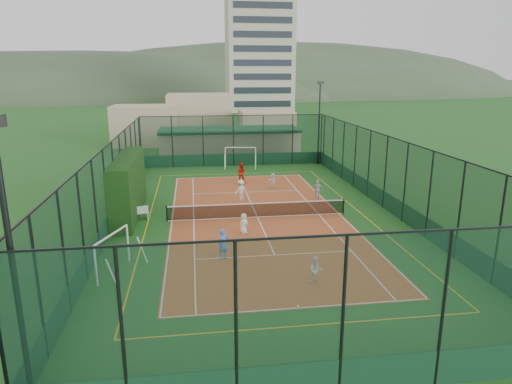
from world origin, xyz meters
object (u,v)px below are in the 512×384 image
Objects in this scene: floodlight_ne at (319,124)px; futsal_goal_near at (113,254)px; clubhouse at (229,143)px; child_near_right at (316,270)px; futsal_goal_far at (240,157)px; child_far_back at (273,181)px; child_far_left at (241,190)px; floodlight_sw at (15,278)px; child_near_left at (244,223)px; white_bench at (135,213)px; child_near_mid at (223,244)px; child_far_right at (318,190)px; apartment_tower at (259,45)px; coach at (241,173)px.

floodlight_ne is 29.29m from futsal_goal_near.
clubhouse is 31.86m from child_near_right.
child_far_back is (1.74, -8.52, -0.38)m from futsal_goal_far.
child_far_left is at bearing -126.60° from floodlight_ne.
floodlight_sw reaches higher than child_near_left.
child_near_right is at bearing -83.40° from futsal_goal_near.
floodlight_ne reaches higher than child_near_right.
floodlight_sw is at bearing 41.01° from child_far_left.
floodlight_sw is at bearing -102.56° from clubhouse.
white_bench is 1.08× the size of child_near_mid.
white_bench is 8.71m from child_near_mid.
child_far_left is (0.58, 7.06, 0.17)m from child_near_left.
white_bench is 0.58× the size of futsal_goal_near.
child_near_right is 0.81× the size of child_far_right.
clubhouse is at bearing 6.47° from futsal_goal_near.
white_bench is (-19.80, -81.49, -14.52)m from apartment_tower.
child_far_left reaches higher than child_near_right.
child_near_right is (3.89, -3.31, -0.16)m from child_near_mid.
coach reaches higher than child_near_left.
futsal_goal_near is at bearing 25.84° from child_far_back.
child_near_right is at bearing -67.96° from child_near_mid.
child_far_right is (3.72, 13.25, 0.15)m from child_near_right.
white_bench is at bearing 20.87° from futsal_goal_near.
child_near_left is 0.68× the size of coach.
futsal_goal_near is at bearing 179.69° from child_near_left.
child_near_mid is (-1.44, -3.63, 0.19)m from child_near_left.
apartment_tower reaches higher than child_far_back.
apartment_tower is at bearing 78.20° from floodlight_sw.
apartment_tower is 10.23× the size of futsal_goal_near.
apartment_tower is 87.11m from child_near_left.
floodlight_ne is at bearing 62.61° from floodlight_sw.
clubhouse is at bearing 104.25° from futsal_goal_far.
clubhouse is 22.89m from white_bench.
white_bench is 12.28m from child_far_back.
clubhouse reaches higher than white_bench.
floodlight_ne is 11.61m from coach.
child_far_left reaches higher than white_bench.
child_far_back is (3.54, 10.35, 0.00)m from child_near_left.
child_near_left is at bearing 98.04° from coach.
child_near_mid reaches higher than white_bench.
floodlight_ne is 0.54× the size of clubhouse.
floodlight_sw is at bearing -96.99° from futsal_goal_far.
coach is (8.54, 26.18, -3.23)m from floodlight_sw.
futsal_goal_near is 9.44m from child_near_right.
child_near_left is 10.94m from child_far_back.
coach is at bearing -140.99° from floodlight_ne.
coach reaches higher than child_far_left.
floodlight_ne is 22.11m from child_near_left.
white_bench is at bearing 137.64° from child_near_right.
floodlight_sw is 4.86× the size of white_bench.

